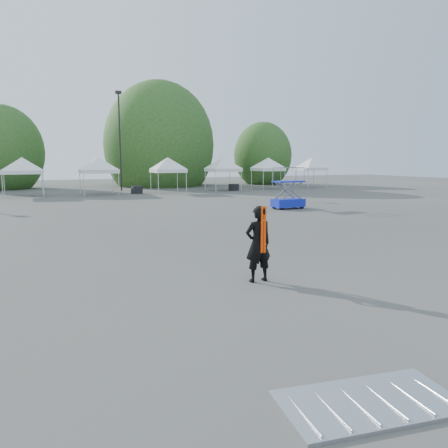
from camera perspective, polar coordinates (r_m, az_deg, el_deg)
name	(u,v)px	position (r m, az deg, el deg)	size (l,w,h in m)	color
ground	(222,258)	(14.05, -0.31, -4.48)	(120.00, 120.00, 0.00)	#474442
light_pole_east	(120,135)	(45.41, -13.46, 11.21)	(0.60, 0.25, 9.80)	black
tree_mid_w	(2,152)	(52.61, -27.06, 8.38)	(4.16, 4.16, 6.33)	#382314
tree_mid_e	(159,145)	(53.57, -8.44, 10.16)	(5.12, 5.12, 7.79)	#382314
tree_far_e	(263,156)	(56.67, 5.07, 8.89)	(3.84, 3.84, 5.84)	#382314
tent_d	(22,160)	(40.98, -24.90, 7.55)	(4.63, 4.63, 3.88)	silver
tent_e	(98,160)	(40.79, -16.11, 7.99)	(4.46, 4.46, 3.88)	silver
tent_f	(168,160)	(41.44, -7.34, 8.25)	(4.05, 4.05, 3.88)	silver
tent_g	(223,160)	(44.43, -0.13, 8.33)	(4.19, 4.19, 3.88)	silver
tent_h	(268,160)	(47.24, 5.79, 8.29)	(3.98, 3.98, 3.88)	silver
tent_extra_8	(312,160)	(50.22, 11.38, 8.18)	(3.78, 3.78, 3.88)	silver
man	(258,244)	(11.24, 4.49, -2.60)	(0.73, 0.48, 1.98)	black
scissor_lift	(288,188)	(28.27, 8.40, 4.68)	(2.10, 1.13, 2.64)	#0D1AB1
barrier_left	(369,402)	(6.38, 18.41, -21.15)	(2.48, 1.49, 0.07)	#ADB0B5
crate_mid	(137,190)	(41.25, -11.32, 4.40)	(0.91, 0.71, 0.71)	black
crate_east	(234,187)	(44.51, 1.28, 4.82)	(0.86, 0.67, 0.67)	black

